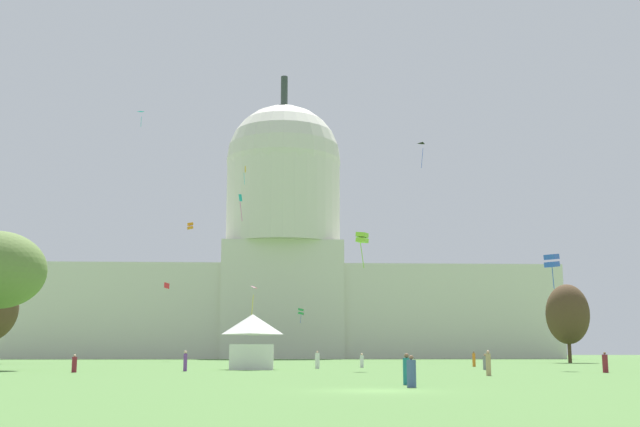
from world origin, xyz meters
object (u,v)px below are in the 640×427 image
person_white_back_left (362,361)px  person_maroon_edge_east (605,363)px  kite_turquoise_mid (241,202)px  person_teal_lawn_far_right (407,370)px  person_orange_back_center (474,360)px  tree_east_far (568,314)px  person_purple_mid_center (185,361)px  kite_cyan_high (141,115)px  kite_gold_high (245,171)px  person_maroon_deep_crowd (74,364)px  person_grey_mid_left (485,363)px  kite_green_low (301,312)px  kite_red_low (167,286)px  kite_black_high (423,147)px  event_tent (252,341)px  kite_orange_mid (190,226)px  person_denim_near_tree_east (411,373)px  person_white_near_tree_west (317,360)px  person_tan_aisle_center (488,364)px  kite_lime_low (362,238)px  kite_blue_low (552,261)px  capitol_building (283,263)px  kite_pink_low (250,292)px

person_white_back_left → person_maroon_edge_east: bearing=60.9°
kite_turquoise_mid → person_teal_lawn_far_right: bearing=-66.1°
person_orange_back_center → tree_east_far: bearing=-38.4°
person_orange_back_center → person_purple_mid_center: person_purple_mid_center is taller
kite_cyan_high → kite_gold_high: kite_cyan_high is taller
person_maroon_deep_crowd → person_orange_back_center: 45.07m
person_grey_mid_left → kite_gold_high: kite_gold_high is taller
tree_east_far → kite_green_low: 69.59m
person_maroon_edge_east → kite_red_low: size_ratio=1.54×
person_maroon_edge_east → person_white_back_left: 27.86m
kite_red_low → person_purple_mid_center: bearing=110.5°
kite_black_high → event_tent: bearing=-134.3°
person_grey_mid_left → kite_black_high: kite_black_high is taller
kite_black_high → kite_orange_mid: bearing=131.4°
person_purple_mid_center → person_denim_near_tree_east: size_ratio=1.19×
kite_turquoise_mid → person_white_near_tree_west: bearing=-62.8°
person_purple_mid_center → kite_cyan_high: bearing=87.0°
person_tan_aisle_center → person_orange_back_center: person_tan_aisle_center is taller
kite_lime_low → person_teal_lawn_far_right: bearing=-151.9°
person_maroon_deep_crowd → kite_turquoise_mid: kite_turquoise_mid is taller
event_tent → kite_orange_mid: 79.11m
person_teal_lawn_far_right → kite_gold_high: 124.01m
kite_red_low → kite_cyan_high: bearing=-33.3°
person_maroon_edge_east → kite_cyan_high: size_ratio=0.66×
person_grey_mid_left → person_maroon_edge_east: person_maroon_edge_east is taller
kite_blue_low → person_orange_back_center: bearing=-34.1°
person_white_near_tree_west → kite_black_high: kite_black_high is taller
event_tent → tree_east_far: bearing=42.4°
person_maroon_deep_crowd → person_denim_near_tree_east: person_denim_near_tree_east is taller
person_orange_back_center → kite_green_low: kite_green_low is taller
person_orange_back_center → kite_blue_low: (3.20, -17.98, 9.17)m
capitol_building → kite_green_low: 26.69m
kite_pink_low → kite_gold_high: kite_gold_high is taller
capitol_building → person_orange_back_center: 113.78m
person_tan_aisle_center → person_orange_back_center: (7.19, 33.50, -0.03)m
person_white_near_tree_west → kite_turquoise_mid: 59.95m
kite_green_low → kite_red_low: kite_red_low is taller
tree_east_far → kite_cyan_high: size_ratio=4.79×
person_tan_aisle_center → person_white_back_left: 29.78m
kite_blue_low → person_maroon_edge_east: bearing=143.4°
capitol_building → kite_orange_mid: 51.14m
event_tent → kite_cyan_high: 70.35m
tree_east_far → person_maroon_deep_crowd: bearing=-138.9°
capitol_building → tree_east_far: size_ratio=11.55×
kite_turquoise_mid → kite_blue_low: bearing=-47.0°
person_maroon_edge_east → kite_turquoise_mid: 81.86m
kite_orange_mid → kite_blue_low: size_ratio=0.42×
person_purple_mid_center → kite_red_low: size_ratio=1.65×
person_white_back_left → person_tan_aisle_center: bearing=33.8°
person_teal_lawn_far_right → capitol_building: bearing=-90.9°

